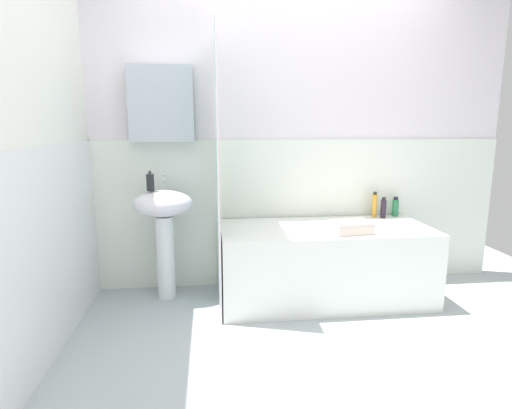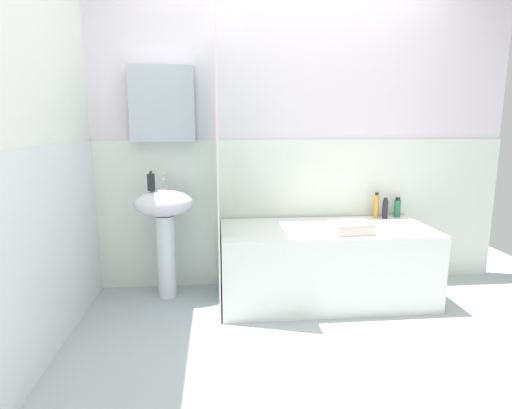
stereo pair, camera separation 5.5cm
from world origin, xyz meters
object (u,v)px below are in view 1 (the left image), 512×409
lotion_bottle (395,207)px  shampoo_bottle (374,205)px  towel_folded (351,227)px  bathtub (324,263)px  sink (164,220)px  soap_dispenser (150,182)px  conditioner_bottle (383,208)px

lotion_bottle → shampoo_bottle: 0.19m
lotion_bottle → towel_folded: lotion_bottle is taller
bathtub → lotion_bottle: bearing=23.4°
sink → soap_dispenser: (-0.08, -0.02, 0.29)m
bathtub → towel_folded: bearing=-53.8°
soap_dispenser → lotion_bottle: (1.97, 0.15, -0.26)m
bathtub → lotion_bottle: lotion_bottle is taller
bathtub → lotion_bottle: (0.68, 0.29, 0.36)m
sink → shampoo_bottle: bearing=4.0°
bathtub → conditioner_bottle: conditioner_bottle is taller
sink → bathtub: 1.26m
sink → soap_dispenser: size_ratio=5.63×
conditioner_bottle → towel_folded: size_ratio=0.63×
bathtub → conditioner_bottle: bearing=24.5°
towel_folded → soap_dispenser: bearing=167.3°
lotion_bottle → shampoo_bottle: bearing=-175.2°
shampoo_bottle → bathtub: bearing=-150.5°
sink → soap_dispenser: bearing=-167.2°
soap_dispenser → lotion_bottle: soap_dispenser is taller
bathtub → towel_folded: 0.39m
conditioner_bottle → towel_folded: bearing=-134.5°
bathtub → soap_dispenser: bearing=173.8°
sink → bathtub: sink is taller
sink → shampoo_bottle: size_ratio=3.96×
lotion_bottle → shampoo_bottle: (-0.19, -0.02, 0.02)m
bathtub → lotion_bottle: 0.83m
sink → towel_folded: sink is taller
bathtub → towel_folded: size_ratio=5.76×
conditioner_bottle → towel_folded: (-0.43, -0.44, -0.04)m
lotion_bottle → conditioner_bottle: conditioner_bottle is taller
soap_dispenser → towel_folded: (1.42, -0.32, -0.30)m
sink → lotion_bottle: sink is taller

